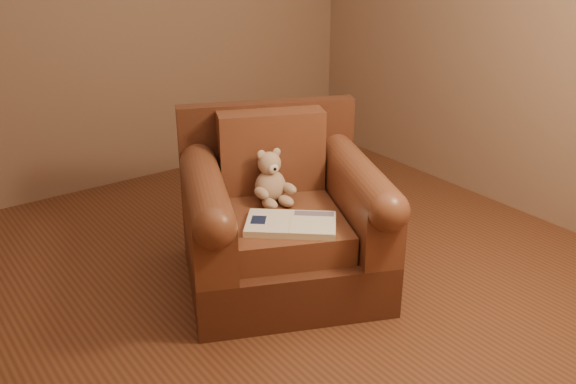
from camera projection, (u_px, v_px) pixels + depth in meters
floor at (277, 278)px, 3.82m from camera, size 4.00×4.00×0.00m
armchair at (281, 220)px, 3.69m from camera, size 1.39×1.36×0.97m
teddy_bear at (271, 182)px, 3.68m from camera, size 0.23×0.26×0.32m
guidebook at (291, 224)px, 3.40m from camera, size 0.55×0.52×0.04m
side_table at (325, 156)px, 4.85m from camera, size 0.42×0.42×0.58m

